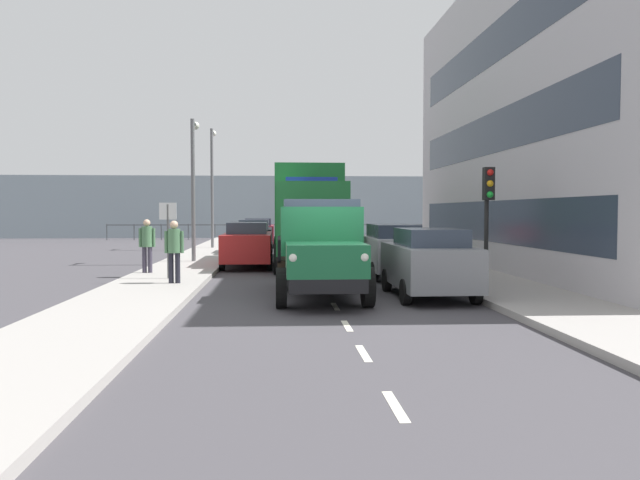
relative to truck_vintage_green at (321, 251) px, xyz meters
name	(u,v)px	position (x,y,z in m)	size (l,w,h in m)	color
ground_plane	(310,264)	(-0.25, -9.87, -1.18)	(80.00, 80.00, 0.00)	#423F44
sidewalk_left	(425,262)	(-4.94, -9.87, -1.10)	(2.61, 45.45, 0.15)	#9E9993
sidewalk_right	(192,263)	(4.45, -9.87, -1.10)	(2.61, 45.45, 0.15)	#9E9993
road_centreline_markings	(312,268)	(-0.25, -8.37, -1.17)	(0.12, 39.81, 0.01)	silver
building_terrace	(584,119)	(-9.63, -6.12, 4.20)	(6.79, 19.41, 10.77)	#B7B2B7
sea_horizon	(294,207)	(-0.25, -35.59, 1.32)	(80.00, 0.80, 5.00)	#84939E
seawall_railing	(295,227)	(-0.25, -31.99, -0.26)	(28.08, 0.08, 1.20)	#4C5156
truck_vintage_green	(321,251)	(0.00, 0.00, 0.00)	(2.17, 5.64, 2.43)	black
lorry_cargo_green	(307,213)	(-0.10, -8.88, 0.90)	(2.58, 8.20, 3.87)	#1E7033
car_grey_kerbside_near	(428,262)	(-2.69, -0.12, -0.28)	(1.82, 3.93, 1.72)	slate
car_silver_kerbside_1	(392,249)	(-2.69, -5.08, -0.28)	(1.75, 4.58, 1.72)	#B7BABF
car_red_oppositeside_0	(248,244)	(2.20, -8.88, -0.28)	(1.88, 4.58, 1.72)	#B21E1E
car_black_oppositeside_1	(254,237)	(2.20, -15.53, -0.28)	(1.80, 4.52, 1.72)	black
car_maroon_oppositeside_2	(258,232)	(2.20, -22.07, -0.28)	(1.92, 4.50, 1.72)	maroon
pedestrian_strolling	(174,246)	(3.91, -2.38, 0.00)	(0.53, 0.34, 1.74)	black
pedestrian_couple_a	(147,241)	(5.27, -5.39, -0.01)	(0.53, 0.34, 1.73)	#383342
traffic_light_near	(488,199)	(-4.73, -1.73, 1.29)	(0.28, 0.41, 3.20)	black
lamp_post_promenade	(194,175)	(4.41, -10.21, 2.40)	(0.32, 1.14, 5.67)	#59595B
lamp_post_far	(212,177)	(4.63, -19.53, 2.85)	(0.32, 1.14, 6.52)	#59595B
street_sign	(168,227)	(4.29, -3.61, 0.50)	(0.50, 0.07, 2.25)	#4C4C4C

